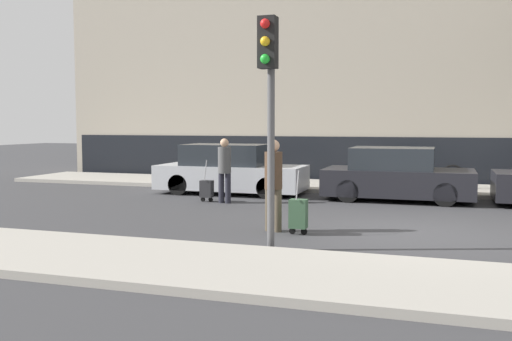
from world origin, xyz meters
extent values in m
plane|color=#38383A|center=(0.00, 0.00, 0.00)|extent=(80.00, 80.00, 0.00)
cube|color=#A39E93|center=(0.00, -3.75, 0.06)|extent=(28.00, 2.50, 0.12)
cube|color=#A39E93|center=(0.00, 7.00, 0.06)|extent=(28.00, 3.00, 0.12)
cube|color=#A89E8C|center=(0.00, 10.27, 5.60)|extent=(28.00, 2.15, 11.21)
cube|color=black|center=(0.00, 9.18, 0.80)|extent=(27.44, 0.06, 1.60)
cube|color=#B7BABF|center=(-5.40, 4.61, 0.49)|extent=(4.33, 1.72, 0.70)
cube|color=#23282D|center=(-5.57, 4.61, 1.15)|extent=(2.38, 1.51, 0.61)
cylinder|color=black|center=(-4.06, 3.84, 0.30)|extent=(0.60, 0.18, 0.60)
cylinder|color=black|center=(-4.06, 5.38, 0.30)|extent=(0.60, 0.18, 0.60)
cylinder|color=black|center=(-6.74, 3.84, 0.30)|extent=(0.60, 0.18, 0.60)
cylinder|color=black|center=(-6.74, 5.38, 0.30)|extent=(0.60, 0.18, 0.60)
cube|color=black|center=(-0.63, 4.67, 0.49)|extent=(3.91, 1.91, 0.70)
cube|color=#23282D|center=(-0.78, 4.67, 1.13)|extent=(2.15, 1.68, 0.58)
cylinder|color=black|center=(0.58, 3.81, 0.30)|extent=(0.60, 0.18, 0.60)
cylinder|color=black|center=(0.58, 5.54, 0.30)|extent=(0.60, 0.18, 0.60)
cylinder|color=black|center=(-1.84, 3.81, 0.30)|extent=(0.60, 0.18, 0.60)
cylinder|color=black|center=(-1.84, 5.54, 0.30)|extent=(0.60, 0.18, 0.60)
cylinder|color=#23232D|center=(-4.97, 2.72, 0.39)|extent=(0.15, 0.15, 0.78)
cylinder|color=#23232D|center=(-4.77, 2.69, 0.39)|extent=(0.15, 0.15, 0.78)
cylinder|color=#4C4C4C|center=(-4.87, 2.70, 1.12)|extent=(0.34, 0.34, 0.68)
sphere|color=tan|center=(-4.87, 2.70, 1.57)|extent=(0.22, 0.22, 0.22)
cube|color=#262628|center=(-5.41, 2.79, 0.34)|extent=(0.32, 0.24, 0.45)
cylinder|color=black|center=(-5.52, 2.79, 0.06)|extent=(0.12, 0.03, 0.12)
cylinder|color=black|center=(-5.30, 2.79, 0.06)|extent=(0.12, 0.03, 0.12)
cylinder|color=gray|center=(-5.41, 2.72, 0.84)|extent=(0.02, 0.19, 0.53)
cylinder|color=#4C4233|center=(-2.47, -0.68, 0.41)|extent=(0.15, 0.15, 0.82)
cylinder|color=#4C4233|center=(-2.66, -0.63, 0.41)|extent=(0.15, 0.15, 0.82)
cylinder|color=#473323|center=(-2.56, -0.66, 1.17)|extent=(0.34, 0.34, 0.71)
sphere|color=tan|center=(-2.56, -0.66, 1.64)|extent=(0.23, 0.23, 0.23)
cube|color=#335138|center=(-2.03, -0.81, 0.39)|extent=(0.32, 0.24, 0.54)
cylinder|color=black|center=(-2.15, -0.81, 0.06)|extent=(0.12, 0.03, 0.12)
cylinder|color=black|center=(-1.92, -0.81, 0.06)|extent=(0.12, 0.03, 0.12)
cylinder|color=gray|center=(-2.03, -0.88, 0.93)|extent=(0.02, 0.19, 0.53)
cylinder|color=#515154|center=(-2.14, -2.25, 1.86)|extent=(0.12, 0.12, 3.72)
cube|color=black|center=(-2.14, -2.43, 3.32)|extent=(0.28, 0.24, 0.80)
sphere|color=red|center=(-2.14, -2.58, 3.58)|extent=(0.15, 0.15, 0.15)
sphere|color=gold|center=(-2.14, -2.58, 3.32)|extent=(0.15, 0.15, 0.15)
sphere|color=green|center=(-2.14, -2.58, 3.05)|extent=(0.15, 0.15, 0.15)
torus|color=black|center=(0.80, 6.98, 0.48)|extent=(0.72, 0.06, 0.72)
torus|color=black|center=(-0.25, 6.98, 0.48)|extent=(0.72, 0.06, 0.72)
cylinder|color=navy|center=(0.27, 6.98, 0.68)|extent=(1.00, 0.05, 0.05)
cylinder|color=navy|center=(0.09, 6.98, 0.88)|extent=(0.04, 0.04, 0.40)
camera|label=1|loc=(0.48, -11.02, 2.06)|focal=40.00mm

